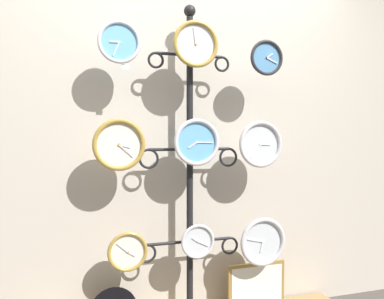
% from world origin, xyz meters
% --- Properties ---
extents(shop_wall, '(4.40, 0.04, 2.80)m').
position_xyz_m(shop_wall, '(0.00, 0.57, 1.40)').
color(shop_wall, '#BCB2A3').
rests_on(shop_wall, ground_plane).
extents(display_stand, '(0.69, 0.34, 2.12)m').
position_xyz_m(display_stand, '(0.00, 0.41, 0.83)').
color(display_stand, black).
rests_on(display_stand, ground_plane).
extents(clock_top_left, '(0.25, 0.04, 0.25)m').
position_xyz_m(clock_top_left, '(-0.46, 0.32, 1.83)').
color(clock_top_left, '#60A8DB').
extents(clock_top_center, '(0.29, 0.04, 0.29)m').
position_xyz_m(clock_top_center, '(0.01, 0.31, 1.85)').
color(clock_top_center, silver).
extents(clock_top_right, '(0.23, 0.04, 0.23)m').
position_xyz_m(clock_top_right, '(0.49, 0.30, 1.79)').
color(clock_top_right, '#4C84B2').
extents(clock_middle_left, '(0.31, 0.04, 0.31)m').
position_xyz_m(clock_middle_left, '(-0.46, 0.32, 1.23)').
color(clock_middle_left, silver).
extents(clock_middle_center, '(0.30, 0.04, 0.30)m').
position_xyz_m(clock_middle_center, '(0.02, 0.32, 1.24)').
color(clock_middle_center, '#60A8DB').
extents(clock_middle_right, '(0.31, 0.04, 0.31)m').
position_xyz_m(clock_middle_right, '(0.46, 0.32, 1.23)').
color(clock_middle_right, silver).
extents(clock_bottom_left, '(0.24, 0.04, 0.24)m').
position_xyz_m(clock_bottom_left, '(-0.42, 0.33, 0.58)').
color(clock_bottom_left, silver).
extents(clock_bottom_center, '(0.22, 0.04, 0.22)m').
position_xyz_m(clock_bottom_center, '(0.02, 0.30, 0.62)').
color(clock_bottom_center, silver).
extents(clock_bottom_right, '(0.33, 0.04, 0.33)m').
position_xyz_m(clock_bottom_right, '(0.47, 0.29, 0.58)').
color(clock_bottom_right, silver).
extents(picture_frame, '(0.42, 0.02, 0.34)m').
position_xyz_m(picture_frame, '(0.48, 0.40, 0.23)').
color(picture_frame, olive).
rests_on(picture_frame, low_shelf).
extents(price_tag_upper, '(0.04, 0.00, 0.03)m').
position_xyz_m(price_tag_upper, '(-0.42, 0.32, 1.69)').
color(price_tag_upper, white).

